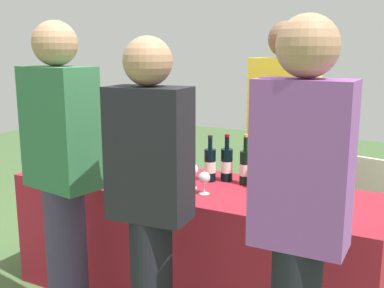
{
  "coord_description": "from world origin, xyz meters",
  "views": [
    {
      "loc": [
        1.31,
        -2.42,
        1.57
      ],
      "look_at": [
        0.0,
        0.0,
        1.01
      ],
      "focal_mm": 43.9,
      "sensor_mm": 36.0,
      "label": 1
    }
  ],
  "objects_px": {
    "wine_bottle_0": "(108,150)",
    "wine_glass_3": "(192,171)",
    "wine_bottle_3": "(227,164)",
    "wine_bottle_5": "(265,172)",
    "menu_board": "(375,212)",
    "guest_1": "(150,200)",
    "guest_0": "(62,171)",
    "wine_glass_1": "(120,163)",
    "wine_bottle_1": "(127,155)",
    "server_pouring": "(282,144)",
    "wine_bottle_4": "(245,167)",
    "wine_glass_5": "(266,181)",
    "guest_2": "(299,219)",
    "wine_bottle_2": "(210,165)",
    "wine_glass_4": "(204,178)",
    "wine_glass_2": "(137,170)",
    "wine_glass_0": "(94,161)"
  },
  "relations": [
    {
      "from": "wine_bottle_1",
      "to": "wine_glass_4",
      "type": "relative_size",
      "value": 2.23
    },
    {
      "from": "wine_glass_0",
      "to": "wine_bottle_2",
      "type": "bearing_deg",
      "value": 19.49
    },
    {
      "from": "guest_1",
      "to": "menu_board",
      "type": "xyz_separation_m",
      "value": [
        0.77,
        1.79,
        -0.5
      ]
    },
    {
      "from": "wine_bottle_0",
      "to": "wine_glass_3",
      "type": "height_order",
      "value": "wine_bottle_0"
    },
    {
      "from": "wine_bottle_4",
      "to": "wine_glass_3",
      "type": "xyz_separation_m",
      "value": [
        -0.24,
        -0.22,
        -0.0
      ]
    },
    {
      "from": "wine_bottle_1",
      "to": "guest_1",
      "type": "distance_m",
      "value": 1.08
    },
    {
      "from": "wine_bottle_0",
      "to": "wine_glass_4",
      "type": "bearing_deg",
      "value": -16.02
    },
    {
      "from": "wine_bottle_3",
      "to": "guest_2",
      "type": "distance_m",
      "value": 1.18
    },
    {
      "from": "wine_glass_2",
      "to": "guest_2",
      "type": "bearing_deg",
      "value": -26.58
    },
    {
      "from": "server_pouring",
      "to": "guest_2",
      "type": "height_order",
      "value": "server_pouring"
    },
    {
      "from": "wine_bottle_5",
      "to": "wine_glass_5",
      "type": "height_order",
      "value": "wine_bottle_5"
    },
    {
      "from": "wine_glass_2",
      "to": "wine_glass_4",
      "type": "distance_m",
      "value": 0.43
    },
    {
      "from": "wine_bottle_1",
      "to": "wine_glass_5",
      "type": "height_order",
      "value": "wine_bottle_1"
    },
    {
      "from": "wine_bottle_4",
      "to": "guest_0",
      "type": "xyz_separation_m",
      "value": [
        -0.72,
        -0.79,
        0.07
      ]
    },
    {
      "from": "wine_glass_1",
      "to": "menu_board",
      "type": "height_order",
      "value": "wine_glass_1"
    },
    {
      "from": "wine_bottle_5",
      "to": "wine_glass_2",
      "type": "distance_m",
      "value": 0.76
    },
    {
      "from": "wine_bottle_3",
      "to": "wine_glass_3",
      "type": "bearing_deg",
      "value": -115.1
    },
    {
      "from": "wine_bottle_4",
      "to": "wine_glass_1",
      "type": "relative_size",
      "value": 2.27
    },
    {
      "from": "wine_bottle_5",
      "to": "wine_glass_3",
      "type": "height_order",
      "value": "wine_bottle_5"
    },
    {
      "from": "wine_bottle_0",
      "to": "wine_glass_3",
      "type": "distance_m",
      "value": 0.79
    },
    {
      "from": "wine_glass_1",
      "to": "wine_glass_4",
      "type": "relative_size",
      "value": 1.05
    },
    {
      "from": "wine_bottle_2",
      "to": "wine_glass_5",
      "type": "height_order",
      "value": "wine_bottle_2"
    },
    {
      "from": "wine_glass_3",
      "to": "wine_glass_4",
      "type": "relative_size",
      "value": 1.15
    },
    {
      "from": "wine_bottle_3",
      "to": "server_pouring",
      "type": "distance_m",
      "value": 0.45
    },
    {
      "from": "wine_bottle_3",
      "to": "guest_0",
      "type": "bearing_deg",
      "value": -126.31
    },
    {
      "from": "wine_bottle_2",
      "to": "wine_glass_2",
      "type": "distance_m",
      "value": 0.46
    },
    {
      "from": "wine_bottle_2",
      "to": "wine_glass_3",
      "type": "distance_m",
      "value": 0.19
    },
    {
      "from": "wine_bottle_5",
      "to": "menu_board",
      "type": "height_order",
      "value": "wine_bottle_5"
    },
    {
      "from": "wine_bottle_2",
      "to": "wine_bottle_3",
      "type": "height_order",
      "value": "wine_bottle_3"
    },
    {
      "from": "wine_bottle_0",
      "to": "wine_glass_1",
      "type": "height_order",
      "value": "wine_bottle_0"
    },
    {
      "from": "wine_glass_3",
      "to": "menu_board",
      "type": "height_order",
      "value": "wine_glass_3"
    },
    {
      "from": "wine_glass_2",
      "to": "server_pouring",
      "type": "bearing_deg",
      "value": 48.11
    },
    {
      "from": "wine_glass_0",
      "to": "wine_glass_3",
      "type": "height_order",
      "value": "wine_glass_3"
    },
    {
      "from": "wine_bottle_3",
      "to": "wine_glass_3",
      "type": "distance_m",
      "value": 0.27
    },
    {
      "from": "wine_bottle_5",
      "to": "wine_glass_1",
      "type": "xyz_separation_m",
      "value": [
        -0.89,
        -0.21,
        -0.01
      ]
    },
    {
      "from": "wine_glass_5",
      "to": "guest_2",
      "type": "relative_size",
      "value": 0.08
    },
    {
      "from": "wine_bottle_4",
      "to": "wine_glass_3",
      "type": "height_order",
      "value": "wine_bottle_4"
    },
    {
      "from": "server_pouring",
      "to": "wine_glass_0",
      "type": "bearing_deg",
      "value": 36.1
    },
    {
      "from": "wine_bottle_3",
      "to": "wine_glass_2",
      "type": "height_order",
      "value": "wine_bottle_3"
    },
    {
      "from": "wine_bottle_1",
      "to": "server_pouring",
      "type": "bearing_deg",
      "value": 25.88
    },
    {
      "from": "wine_bottle_1",
      "to": "wine_bottle_4",
      "type": "distance_m",
      "value": 0.84
    },
    {
      "from": "wine_bottle_1",
      "to": "server_pouring",
      "type": "height_order",
      "value": "server_pouring"
    },
    {
      "from": "guest_0",
      "to": "menu_board",
      "type": "xyz_separation_m",
      "value": [
        1.37,
        1.72,
        -0.54
      ]
    },
    {
      "from": "wine_bottle_1",
      "to": "wine_glass_3",
      "type": "bearing_deg",
      "value": -15.94
    },
    {
      "from": "wine_glass_0",
      "to": "guest_1",
      "type": "relative_size",
      "value": 0.09
    },
    {
      "from": "guest_2",
      "to": "wine_bottle_4",
      "type": "bearing_deg",
      "value": 122.03
    },
    {
      "from": "wine_bottle_0",
      "to": "wine_bottle_5",
      "type": "distance_m",
      "value": 1.16
    },
    {
      "from": "wine_bottle_4",
      "to": "wine_glass_4",
      "type": "relative_size",
      "value": 2.38
    },
    {
      "from": "wine_bottle_4",
      "to": "wine_glass_5",
      "type": "distance_m",
      "value": 0.3
    },
    {
      "from": "wine_glass_5",
      "to": "wine_bottle_2",
      "type": "bearing_deg",
      "value": 158.06
    }
  ]
}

